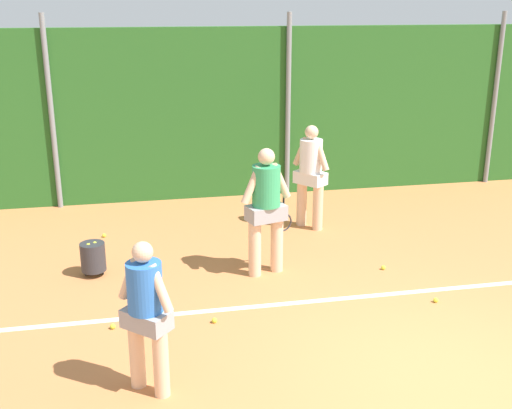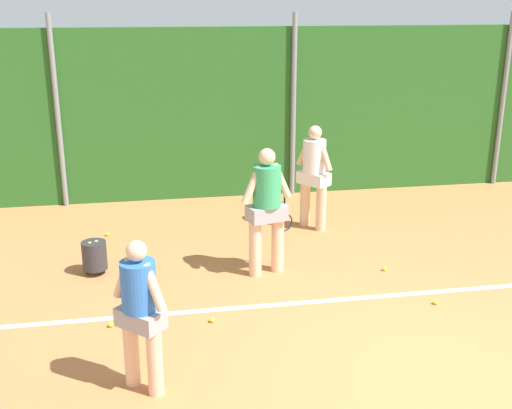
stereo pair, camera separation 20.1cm
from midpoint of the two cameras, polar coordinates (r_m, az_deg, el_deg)
The scene contains 17 objects.
ground_plane at distance 8.86m, azimuth 9.80°, elevation -7.96°, with size 27.85×27.85×0.00m, color #C67542.
hedge_fence_backdrop at distance 12.94m, azimuth 2.27°, elevation 8.38°, with size 15.78×0.25×3.37m, color #286023.
fence_post_left at distance 12.48m, azimuth -18.48°, elevation 7.76°, with size 0.10×0.10×3.64m, color gray.
fence_post_center at distance 12.75m, azimuth 2.47°, elevation 8.85°, with size 0.10×0.10×3.64m, color gray.
fence_post_right at distance 14.52m, azimuth 20.43°, elevation 8.87°, with size 0.10×0.10×3.64m, color gray.
court_baseline_paint at distance 8.81m, azimuth 9.95°, elevation -8.12°, with size 11.53×0.10×0.01m, color white.
player_foreground_near at distance 6.42m, azimuth -10.83°, elevation -9.34°, with size 0.54×0.53×1.64m.
player_midcourt at distance 9.00m, azimuth 0.30°, elevation -0.03°, with size 0.81×0.46×1.88m.
player_backcourt_far at distance 10.93m, azimuth 4.44°, elevation 3.03°, with size 0.57×0.64×1.83m.
ball_hopper at distance 9.50m, azimuth -15.14°, elevation -4.59°, with size 0.36×0.36×0.51m.
tennis_ball_0 at distance 9.63m, azimuth 10.87°, elevation -5.63°, with size 0.07×0.07×0.07m, color #CCDB33.
tennis_ball_1 at distance 11.91m, azimuth -0.25°, elevation -0.65°, with size 0.07×0.07×0.07m, color #CCDB33.
tennis_ball_2 at distance 8.07m, azimuth -13.56°, elevation -10.69°, with size 0.07×0.07×0.07m, color #CCDB33.
tennis_ball_4 at distance 11.05m, azimuth -14.10°, elevation -2.74°, with size 0.07×0.07×0.07m, color #CCDB33.
tennis_ball_5 at distance 8.01m, azimuth -4.52°, elevation -10.43°, with size 0.07×0.07×0.07m, color #CCDB33.
tennis_ball_6 at distance 8.79m, azimuth 15.33°, elevation -8.35°, with size 0.07×0.07×0.07m, color #CCDB33.
tennis_ball_7 at distance 12.03m, azimuth 3.75°, elevation -0.50°, with size 0.07×0.07×0.07m, color #CCDB33.
Camera 1 is at (-3.11, -5.29, 3.84)m, focal length 44.17 mm.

